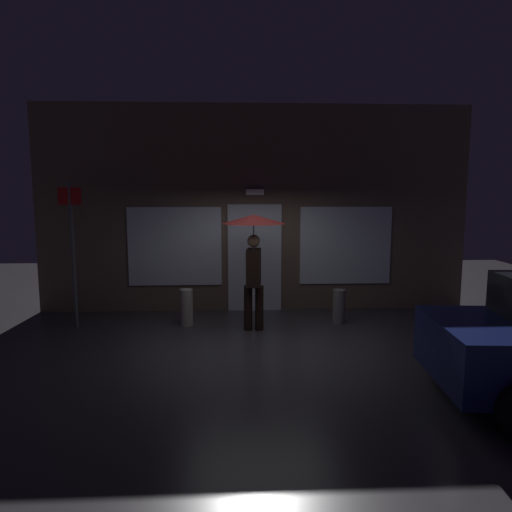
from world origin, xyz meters
The scene contains 6 objects.
ground_plane centered at (0.00, 0.00, 0.00)m, with size 18.00×18.00×0.00m, color #38353A.
building_facade centered at (0.00, 2.34, 2.08)m, with size 8.81×0.48×4.20m.
person_with_umbrella centered at (-0.08, 0.76, 1.58)m, with size 1.09×1.09×2.06m.
street_sign_post centered at (-3.32, 1.10, 1.48)m, with size 0.40×0.07×2.63m.
sidewalk_bollard centered at (-1.31, 1.11, 0.34)m, with size 0.24×0.24×0.68m, color #B2A899.
sidewalk_bollard_2 centered at (1.55, 1.15, 0.32)m, with size 0.24×0.24×0.63m, color slate.
Camera 1 is at (-0.44, -7.49, 2.48)m, focal length 33.34 mm.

